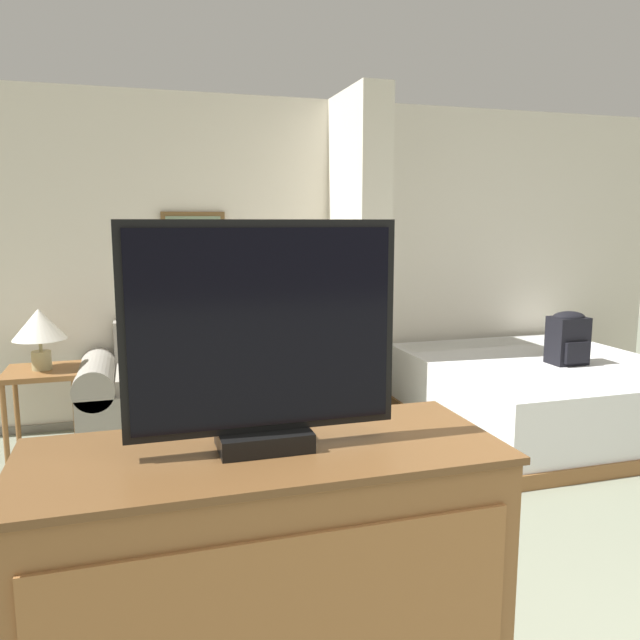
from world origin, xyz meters
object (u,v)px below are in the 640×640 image
Objects in this scene: coffee_table at (228,438)px; tv_dresser at (267,626)px; backpack at (568,337)px; table_lamp at (39,327)px; tv at (262,338)px; couch at (204,392)px; bed at (539,393)px.

coffee_table is 0.48× the size of tv_dresser.
tv_dresser reaches higher than backpack.
table_lamp is 3.23m from tv.
coffee_table is at bearing -42.40° from table_lamp.
tv_dresser is at bearing -93.02° from couch.
bed is at bearing 42.78° from tv.
couch reaches higher than bed.
bed is at bearing 10.74° from coffee_table.
tv_dresser is at bearing -90.00° from tv.
tv_dresser is 0.64× the size of bed.
coffee_table is 1.52× the size of backpack.
coffee_table is 1.63m from table_lamp.
tv_dresser is 3.66m from backpack.
backpack is (0.09, -0.17, 0.47)m from bed.
tv_dresser is 1.79× the size of tv.
couch is 0.91× the size of bed.
couch is at bearing 166.93° from bed.
couch is at bearing 91.33° from coffee_table.
couch is 2.78m from backpack.
tv is (-0.16, -3.10, 0.99)m from couch.
couch is 2.62m from bed.
bed is (2.52, 0.48, -0.06)m from coffee_table.
backpack is (2.62, 0.30, 0.42)m from coffee_table.
bed is at bearing 118.41° from backpack.
couch is at bearing 86.98° from tv_dresser.
tv_dresser reaches higher than table_lamp.
tv is (0.94, -3.06, 0.42)m from table_lamp.
tv is 3.69m from backpack.
couch is at bearing 86.98° from tv.
backpack reaches higher than bed.
backpack is (2.64, -0.77, 0.42)m from couch.
table_lamp is 0.22× the size of bed.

